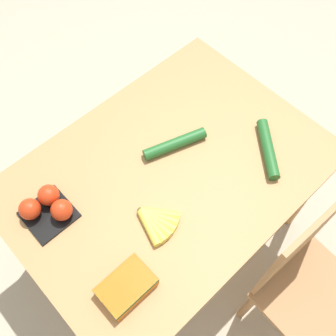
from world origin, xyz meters
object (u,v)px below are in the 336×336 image
tomato_pack (47,206)px  cucumber_near (175,144)px  banana_bunch (156,221)px  cucumber_far (268,149)px  chair (306,282)px  carrot_bag (126,286)px

tomato_pack → cucumber_near: (-0.56, 0.12, -0.02)m
cucumber_near → banana_bunch: bearing=34.2°
cucumber_near → cucumber_far: bearing=133.0°
chair → tomato_pack: (0.61, -0.86, 0.30)m
chair → carrot_bag: (0.58, -0.43, 0.29)m
tomato_pack → banana_bunch: bearing=130.0°
cucumber_far → banana_bunch: bearing=-8.8°
chair → cucumber_far: size_ratio=4.09×
tomato_pack → cucumber_near: tomato_pack is taller
banana_bunch → tomato_pack: bearing=-50.0°
tomato_pack → cucumber_far: bearing=153.9°
chair → tomato_pack: size_ratio=5.58×
carrot_bag → cucumber_near: 0.62m
chair → carrot_bag: 0.78m
cucumber_far → cucumber_near: bearing=-47.0°
chair → carrot_bag: chair is taller
chair → tomato_pack: 1.10m
cucumber_far → chair: bearing=65.0°
chair → carrot_bag: bearing=146.1°
carrot_bag → cucumber_near: bearing=-149.6°
cucumber_near → cucumber_far: size_ratio=1.14×
banana_bunch → cucumber_far: cucumber_far is taller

